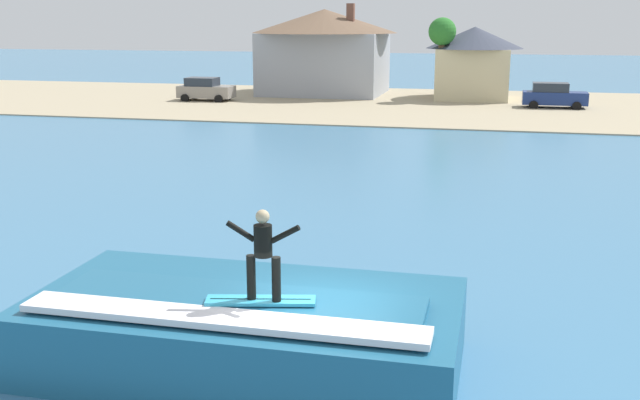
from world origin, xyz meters
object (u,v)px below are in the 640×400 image
(car_far_shore, at_px, (554,96))
(house_with_chimney, at_px, (325,47))
(surfer, at_px, (263,250))
(house_small_cottage, at_px, (474,59))
(wave_crest, at_px, (246,330))
(car_near_shore, at_px, (205,89))
(surfboard, at_px, (261,301))
(tree_tall_bare, at_px, (442,36))

(car_far_shore, xyz_separation_m, house_with_chimney, (-18.39, 6.40, 3.05))
(surfer, bearing_deg, house_small_cottage, 88.15)
(wave_crest, distance_m, house_small_cottage, 49.75)
(car_near_shore, bearing_deg, surfboard, -67.04)
(tree_tall_bare, bearing_deg, car_near_shore, -167.48)
(tree_tall_bare, bearing_deg, house_small_cottage, 45.48)
(surfer, height_order, house_small_cottage, house_small_cottage)
(house_with_chimney, xyz_separation_m, house_small_cottage, (12.46, -1.24, -0.80))
(wave_crest, bearing_deg, surfer, -46.32)
(car_near_shore, bearing_deg, house_small_cottage, 17.50)
(surfboard, relative_size, car_far_shore, 0.44)
(surfboard, distance_m, surfer, 0.95)
(car_near_shore, xyz_separation_m, tree_tall_bare, (17.88, 3.97, 4.07))
(car_far_shore, bearing_deg, surfboard, -99.61)
(car_near_shore, relative_size, house_small_cottage, 0.56)
(wave_crest, xyz_separation_m, tree_tall_bare, (-0.19, 47.22, 4.30))
(surfer, bearing_deg, surfboard, 158.48)
(surfboard, xyz_separation_m, tree_tall_bare, (-0.68, 47.78, 3.45))
(car_near_shore, distance_m, car_far_shore, 26.22)
(surfer, bearing_deg, car_near_shore, 113.03)
(house_small_cottage, bearing_deg, surfboard, -91.94)
(car_far_shore, bearing_deg, car_near_shore, -177.31)
(house_small_cottage, bearing_deg, car_far_shore, -41.01)
(surfboard, bearing_deg, wave_crest, 131.10)
(surfboard, height_order, surfer, surfer)
(house_with_chimney, bearing_deg, tree_tall_bare, -19.92)
(car_far_shore, relative_size, tree_tall_bare, 0.70)
(car_near_shore, height_order, tree_tall_bare, tree_tall_bare)
(wave_crest, bearing_deg, house_with_chimney, 101.42)
(wave_crest, relative_size, surfboard, 4.00)
(car_near_shore, height_order, house_with_chimney, house_with_chimney)
(surfer, bearing_deg, house_with_chimney, 101.89)
(house_small_cottage, bearing_deg, tree_tall_bare, -134.52)
(wave_crest, height_order, surfboard, surfboard)
(car_near_shore, height_order, house_small_cottage, house_small_cottage)
(surfer, xyz_separation_m, house_with_chimney, (-10.84, 51.46, 1.48))
(wave_crest, height_order, tree_tall_bare, tree_tall_bare)
(surfer, xyz_separation_m, tree_tall_bare, (-0.75, 47.81, 2.51))
(house_with_chimney, bearing_deg, car_far_shore, -19.17)
(surfer, bearing_deg, tree_tall_bare, 90.90)
(house_with_chimney, bearing_deg, surfer, -78.11)
(house_small_cottage, bearing_deg, surfer, -91.85)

